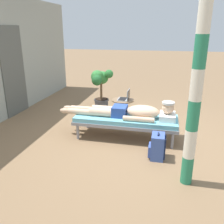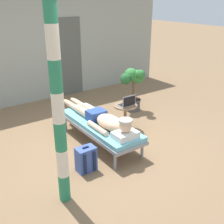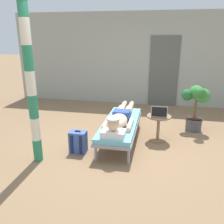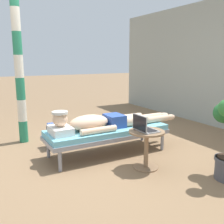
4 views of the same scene
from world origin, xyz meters
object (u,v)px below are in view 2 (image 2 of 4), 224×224
(person_reclining, at_px, (102,119))
(laptop, at_px, (127,103))
(lounge_chair, at_px, (100,126))
(backpack, at_px, (86,159))
(porch_post, at_px, (58,108))
(side_table, at_px, (125,113))
(potted_plant, at_px, (133,85))

(person_reclining, distance_m, laptop, 0.77)
(lounge_chair, relative_size, backpack, 4.53)
(backpack, relative_size, porch_post, 0.16)
(porch_post, bearing_deg, backpack, 35.79)
(lounge_chair, height_order, person_reclining, person_reclining)
(side_table, height_order, potted_plant, potted_plant)
(backpack, relative_size, potted_plant, 0.41)
(person_reclining, relative_size, backpack, 5.12)
(potted_plant, xyz_separation_m, porch_post, (-2.77, -1.94, 0.71))
(person_reclining, height_order, potted_plant, potted_plant)
(person_reclining, bearing_deg, porch_post, -142.47)
(potted_plant, bearing_deg, laptop, -135.76)
(side_table, height_order, porch_post, porch_post)
(side_table, bearing_deg, potted_plant, 42.25)
(laptop, relative_size, porch_post, 0.12)
(lounge_chair, height_order, side_table, side_table)
(potted_plant, relative_size, porch_post, 0.38)
(backpack, xyz_separation_m, porch_post, (-0.58, -0.42, 1.14))
(person_reclining, bearing_deg, side_table, 20.39)
(backpack, bearing_deg, laptop, 28.51)
(person_reclining, bearing_deg, potted_plant, 32.93)
(laptop, height_order, potted_plant, potted_plant)
(lounge_chair, bearing_deg, porch_post, -140.27)
(laptop, bearing_deg, side_table, 90.00)
(side_table, relative_size, potted_plant, 0.51)
(person_reclining, height_order, laptop, laptop)
(lounge_chair, distance_m, person_reclining, 0.19)
(side_table, height_order, backpack, side_table)
(laptop, bearing_deg, potted_plant, 44.24)
(lounge_chair, distance_m, side_table, 0.76)
(side_table, distance_m, porch_post, 2.54)
(lounge_chair, height_order, porch_post, porch_post)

